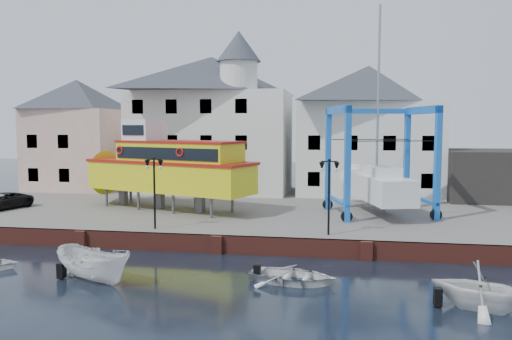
# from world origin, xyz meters

# --- Properties ---
(ground) EXTENTS (140.00, 140.00, 0.00)m
(ground) POSITION_xyz_m (0.00, 0.00, 0.00)
(ground) COLOR black
(ground) RESTS_ON ground
(hardstanding) EXTENTS (44.00, 22.00, 1.00)m
(hardstanding) POSITION_xyz_m (0.00, 11.00, 0.50)
(hardstanding) COLOR slate
(hardstanding) RESTS_ON ground
(quay_wall) EXTENTS (44.00, 0.47, 1.00)m
(quay_wall) POSITION_xyz_m (-0.00, 0.10, 0.50)
(quay_wall) COLOR maroon
(quay_wall) RESTS_ON ground
(building_pink) EXTENTS (8.00, 7.00, 10.30)m
(building_pink) POSITION_xyz_m (-18.00, 18.00, 6.15)
(building_pink) COLOR tan
(building_pink) RESTS_ON hardstanding
(building_white_main) EXTENTS (14.00, 8.30, 14.00)m
(building_white_main) POSITION_xyz_m (-4.87, 18.39, 7.34)
(building_white_main) COLOR white
(building_white_main) RESTS_ON hardstanding
(building_white_right) EXTENTS (12.00, 8.00, 11.20)m
(building_white_right) POSITION_xyz_m (9.00, 19.00, 6.60)
(building_white_right) COLOR white
(building_white_right) RESTS_ON hardstanding
(shed_dark) EXTENTS (8.00, 7.00, 4.00)m
(shed_dark) POSITION_xyz_m (19.00, 17.00, 3.00)
(shed_dark) COLOR #252422
(shed_dark) RESTS_ON hardstanding
(lamp_post_left) EXTENTS (1.12, 0.32, 4.20)m
(lamp_post_left) POSITION_xyz_m (-4.00, 1.20, 4.17)
(lamp_post_left) COLOR black
(lamp_post_left) RESTS_ON hardstanding
(lamp_post_right) EXTENTS (1.12, 0.32, 4.20)m
(lamp_post_right) POSITION_xyz_m (6.00, 1.20, 4.17)
(lamp_post_right) COLOR black
(lamp_post_right) RESTS_ON hardstanding
(tour_boat) EXTENTS (15.05, 8.41, 6.42)m
(tour_boat) POSITION_xyz_m (-6.22, 8.11, 4.03)
(tour_boat) COLOR #59595E
(tour_boat) RESTS_ON hardstanding
(travel_lift) EXTENTS (7.63, 9.54, 13.97)m
(travel_lift) POSITION_xyz_m (8.97, 8.90, 3.33)
(travel_lift) COLOR blue
(travel_lift) RESTS_ON hardstanding
(van) EXTENTS (3.09, 4.59, 1.17)m
(van) POSITION_xyz_m (-17.33, 5.94, 1.58)
(van) COLOR black
(van) RESTS_ON hardstanding
(motorboat_a) EXTENTS (4.78, 3.41, 1.73)m
(motorboat_a) POSITION_xyz_m (-4.31, -5.60, 0.00)
(motorboat_a) COLOR white
(motorboat_a) RESTS_ON ground
(motorboat_b) EXTENTS (4.35, 3.45, 0.81)m
(motorboat_b) POSITION_xyz_m (4.54, -4.35, 0.00)
(motorboat_b) COLOR white
(motorboat_b) RESTS_ON ground
(motorboat_c) EXTENTS (4.56, 4.25, 1.95)m
(motorboat_c) POSITION_xyz_m (11.95, -6.45, 0.00)
(motorboat_c) COLOR white
(motorboat_c) RESTS_ON ground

